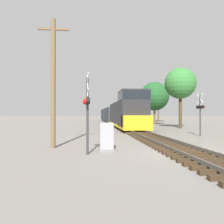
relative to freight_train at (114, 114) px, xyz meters
name	(u,v)px	position (x,y,z in m)	size (l,w,h in m)	color
ground_plane	(185,153)	(0.00, -34.09, -1.88)	(400.00, 400.00, 0.00)	slate
rail_track_bed	(185,150)	(0.00, -34.09, -1.75)	(2.60, 160.00, 0.31)	#382819
freight_train	(114,114)	(0.00, 0.00, 0.00)	(3.05, 50.14, 4.63)	#232326
crossing_signal_near	(87,106)	(-4.97, -34.06, 0.49)	(0.39, 1.01, 3.95)	#333333
crossing_signal_far	(200,109)	(4.90, -26.32, 0.51)	(0.41, 1.01, 3.80)	#333333
relay_cabinet	(106,137)	(-3.94, -33.09, -1.14)	(0.79, 0.61, 1.51)	slate
utility_pole	(53,81)	(-6.97, -31.79, 2.03)	(1.80, 0.27, 7.55)	brown
tree_far_right	(180,84)	(7.52, -15.76, 4.29)	(4.29, 4.29, 8.36)	#473521
tree_mid_background	(154,96)	(7.06, -5.08, 3.37)	(5.35, 5.35, 7.94)	brown
tree_deep_background	(158,97)	(12.50, 9.78, 4.56)	(5.55, 5.55, 9.23)	brown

